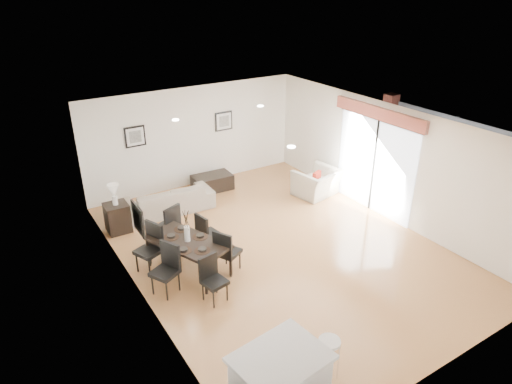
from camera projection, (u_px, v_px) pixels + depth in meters
ground at (278, 247)px, 9.73m from camera, size 8.00×8.00×0.00m
wall_back at (194, 137)px, 12.21m from camera, size 6.00×0.04×2.70m
wall_front at (451, 297)px, 6.10m from camera, size 6.00×0.04×2.70m
wall_left at (134, 230)px, 7.70m from camera, size 0.04×8.00×2.70m
wall_right at (385, 161)px, 10.60m from camera, size 0.04×8.00×2.70m
ceiling at (281, 125)px, 8.57m from camera, size 6.00×8.00×0.02m
sofa at (168, 199)px, 11.11m from camera, size 2.20×0.95×0.63m
armchair at (317, 183)px, 11.94m from camera, size 1.24×1.13×0.70m
courtyard_plant_a at (472, 187)px, 11.64m from camera, size 0.78×0.72×0.74m
courtyard_plant_b at (428, 165)px, 13.04m from camera, size 0.47×0.47×0.73m
dining_table at (188, 244)px, 8.72m from camera, size 1.35×1.81×0.68m
dining_chair_wnear at (167, 265)px, 8.19m from camera, size 0.58×0.58×0.96m
dining_chair_wfar at (151, 245)px, 8.80m from camera, size 0.58×0.58×0.99m
dining_chair_enear at (226, 250)px, 8.70m from camera, size 0.56×0.56×0.92m
dining_chair_efar at (206, 232)px, 9.34m from camera, size 0.47×0.47×0.90m
dining_chair_head at (212, 276)px, 7.99m from camera, size 0.45×0.45×0.86m
dining_chair_foot at (169, 224)px, 9.52m from camera, size 0.58×0.58×0.98m
vase at (187, 229)px, 8.58m from camera, size 0.79×1.24×0.65m
coffee_table at (212, 182)px, 12.31m from camera, size 1.06×0.67×0.41m
side_table at (118, 218)px, 10.23m from camera, size 0.51×0.51×0.67m
table_lamp at (114, 192)px, 9.96m from camera, size 0.25×0.25×0.49m
cushion at (317, 178)px, 11.73m from camera, size 0.32×0.21×0.31m
kitchen_island at (280, 380)px, 6.00m from camera, size 1.29×1.05×0.83m
bar_stool at (329, 346)px, 6.33m from camera, size 0.31×0.31×0.69m
framed_print_back_left at (135, 137)px, 11.28m from camera, size 0.52×0.04×0.52m
framed_print_back_right at (224, 121)px, 12.49m from camera, size 0.52×0.04×0.52m
framed_print_left_wall at (138, 219)px, 7.43m from camera, size 0.04×0.52×0.52m
sliding_door at (376, 145)px, 10.68m from camera, size 0.12×2.70×2.57m
courtyard at (439, 144)px, 12.98m from camera, size 6.00×6.00×2.00m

